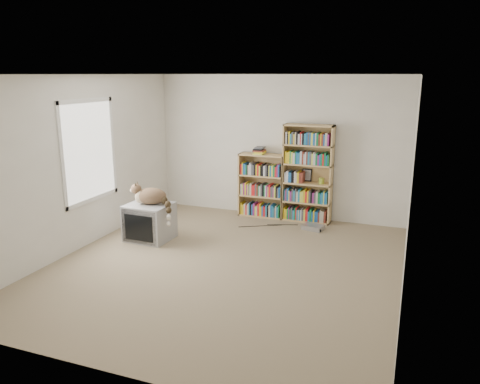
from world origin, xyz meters
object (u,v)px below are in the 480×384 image
(crt_tv, at_px, (150,222))
(cat, at_px, (154,199))
(bookcase_tall, at_px, (308,176))
(bookcase_short, at_px, (262,188))
(dvd_player, at_px, (313,227))

(crt_tv, distance_m, cat, 0.39)
(bookcase_tall, bearing_deg, cat, -137.66)
(bookcase_tall, height_order, bookcase_short, bookcase_tall)
(crt_tv, height_order, cat, cat)
(bookcase_short, bearing_deg, crt_tv, -124.85)
(crt_tv, relative_size, bookcase_tall, 0.40)
(bookcase_short, bearing_deg, bookcase_tall, -0.10)
(crt_tv, height_order, dvd_player, crt_tv)
(cat, xyz_separation_m, bookcase_short, (1.16, 1.80, -0.14))
(dvd_player, bearing_deg, cat, -135.57)
(cat, distance_m, dvd_player, 2.65)
(crt_tv, height_order, bookcase_short, bookcase_short)
(cat, bearing_deg, dvd_player, 13.91)
(cat, distance_m, bookcase_short, 2.15)
(crt_tv, bearing_deg, bookcase_tall, 43.03)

